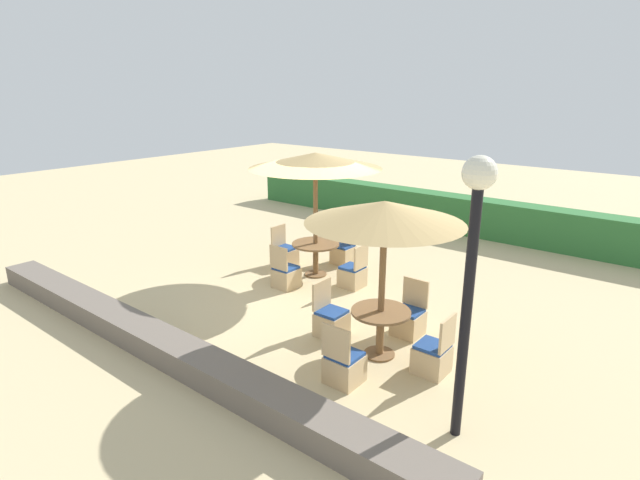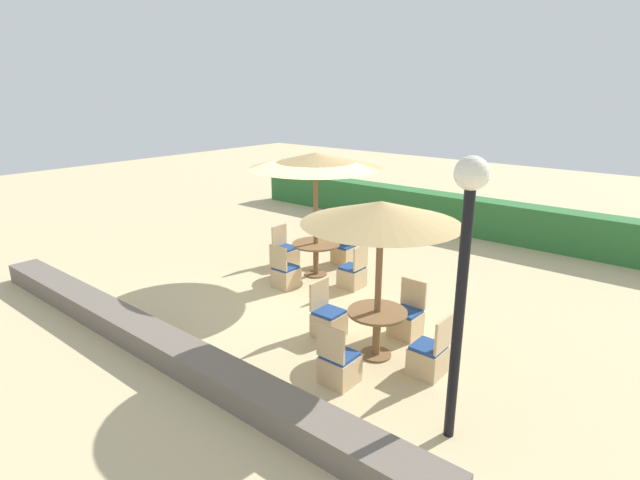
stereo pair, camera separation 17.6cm
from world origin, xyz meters
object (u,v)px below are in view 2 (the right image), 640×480
patio_chair_front_right_south (339,366)px  patio_chair_front_right_east (429,357)px  patio_chair_center_east (353,275)px  parasol_center (316,161)px  parasol_front_right (381,213)px  round_table_front_right (377,323)px  lamp_post (465,247)px  patio_chair_front_right_west (328,321)px  round_table_center (316,250)px  patio_chair_center_west (286,254)px  patio_chair_front_right_north (406,320)px  patio_chair_center_north (344,252)px  patio_chair_center_south (285,275)px

patio_chair_front_right_south → patio_chair_front_right_east: bearing=49.5°
patio_chair_center_east → patio_chair_front_right_south: bearing=-147.2°
parasol_center → parasol_front_right: (2.94, -2.07, -0.25)m
parasol_center → round_table_front_right: (2.94, -2.07, -1.96)m
round_table_front_right → lamp_post: bearing=-30.6°
parasol_front_right → patio_chair_front_right_south: parasol_front_right is taller
patio_chair_center_east → patio_chair_front_right_west: (0.92, -1.97, 0.00)m
round_table_center → patio_chair_front_right_east: patio_chair_front_right_east is taller
patio_chair_center_west → patio_chair_front_right_east: (4.75, -2.05, 0.00)m
patio_chair_front_right_west → patio_chair_front_right_north: size_ratio=1.00×
lamp_post → patio_chair_front_right_north: bearing=131.7°
parasol_center → patio_chair_center_north: bearing=89.1°
patio_chair_center_east → round_table_center: bearing=86.9°
lamp_post → round_table_front_right: lamp_post is taller
patio_chair_center_east → patio_chair_front_right_south: same height
round_table_front_right → patio_chair_front_right_south: (0.01, -0.96, -0.29)m
round_table_center → patio_chair_center_west: 0.99m
patio_chair_front_right_east → parasol_center: bearing=62.1°
lamp_post → patio_chair_front_right_west: (-2.67, 1.04, -2.09)m
patio_chair_center_south → round_table_front_right: (2.98, -1.12, 0.29)m
patio_chair_center_south → patio_chair_front_right_east: same height
parasol_front_right → patio_chair_front_right_south: size_ratio=2.62×
patio_chair_center_south → patio_chair_front_right_north: (2.99, -0.24, 0.00)m
patio_chair_center_west → parasol_front_right: bearing=61.7°
patio_chair_center_west → round_table_center: bearing=88.3°
parasol_center → patio_chair_front_right_south: (2.95, -3.02, -2.25)m
round_table_front_right → patio_chair_front_right_north: 0.93m
round_table_center → parasol_front_right: bearing=-35.1°
patio_chair_center_west → patio_chair_center_south: bearing=42.9°
patio_chair_center_south → patio_chair_center_east: bearing=39.5°
patio_chair_center_east → patio_chair_front_right_south: 3.53m
patio_chair_center_north → patio_chair_center_east: (1.02, -1.08, 0.00)m
patio_chair_center_north → parasol_front_right: size_ratio=0.38×
parasol_front_right → patio_chair_front_right_south: (0.01, -0.96, -2.00)m
patio_chair_center_south → lamp_post: bearing=-24.4°
patio_chair_center_north → patio_chair_center_east: bearing=133.4°
patio_chair_center_east → patio_chair_front_right_east: (2.77, -1.96, 0.00)m
patio_chair_front_right_south → round_table_front_right: bearing=90.6°
patio_chair_center_west → round_table_front_right: (3.88, -2.09, 0.29)m
round_table_center → patio_chair_front_right_west: patio_chair_front_right_west is taller
lamp_post → round_table_front_right: 2.66m
patio_chair_center_south → round_table_front_right: bearing=-20.7°
patio_chair_center_east → patio_chair_center_west: (-1.98, 0.08, 0.00)m
patio_chair_front_right_east → round_table_front_right: bearing=93.1°
parasol_front_right → patio_chair_front_right_west: (-0.98, 0.04, -2.00)m
round_table_front_right → round_table_center: bearing=144.9°
round_table_center → lamp_post: bearing=-33.5°
patio_chair_center_north → parasol_front_right: bearing=133.4°
round_table_center → patio_chair_center_east: patio_chair_center_east is taller
patio_chair_front_right_north → patio_chair_front_right_east: (0.85, -0.84, 0.00)m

